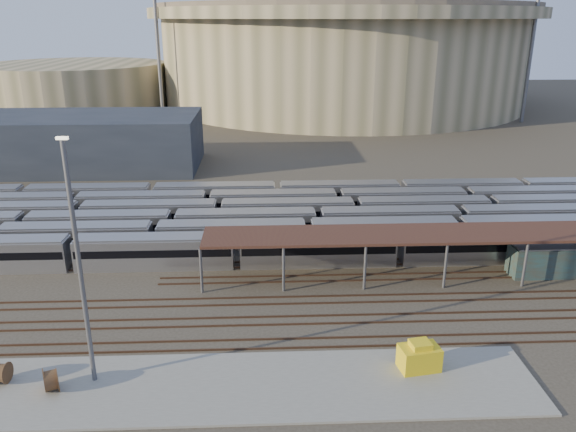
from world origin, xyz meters
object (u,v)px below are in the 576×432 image
Objects in this scene: cable_reel_west at (51,380)px; yellow_equipment at (419,358)px; cable_reel_east at (1,373)px; yard_light_pole at (80,266)px; teal_boxcar at (575,260)px.

yellow_equipment is (28.94, 1.62, 0.08)m from cable_reel_west.
cable_reel_west reaches higher than cable_reel_east.
yard_light_pole is at bearing 23.83° from cable_reel_west.
yard_light_pole reaches higher than yellow_equipment.
teal_boxcar is 54.59m from cable_reel_west.
yard_light_pole is (-48.30, -17.75, 8.33)m from teal_boxcar.
yellow_equipment is at bearing -142.53° from teal_boxcar.
cable_reel_west is at bearing -156.17° from yard_light_pole.
cable_reel_east is (-55.43, -17.81, -0.65)m from teal_boxcar.
yellow_equipment is (26.08, 0.35, -8.83)m from yard_light_pole.
yard_light_pole is 6.10× the size of yellow_equipment.
yellow_equipment reaches higher than cable_reel_east.
cable_reel_east is at bearing -179.49° from yard_light_pole.
yard_light_pole reaches higher than teal_boxcar.
yellow_equipment is at bearing 0.77° from yard_light_pole.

